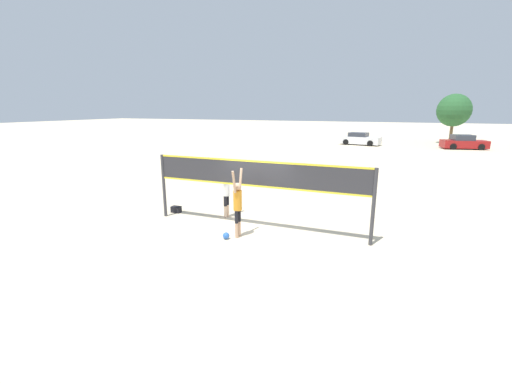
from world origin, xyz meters
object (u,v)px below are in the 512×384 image
object	(u,v)px
volleyball	(226,236)
gear_bag	(176,209)
volleyball_net	(256,180)
tree_left_cluster	(454,110)
parked_car_near	(360,139)
player_blocker	(226,189)
player_spiker	(238,202)
parked_car_mid	(464,143)

from	to	relation	value
volleyball	gear_bag	xyz separation A→B (m)	(-3.26, 1.84, 0.02)
volleyball_net	tree_left_cluster	distance (m)	37.84
parked_car_near	tree_left_cluster	bearing A→B (deg)	40.03
gear_bag	parked_car_near	world-z (taller)	parked_car_near
volleyball_net	volleyball	bearing A→B (deg)	-112.91
gear_bag	parked_car_near	bearing A→B (deg)	82.23
gear_bag	player_blocker	bearing A→B (deg)	6.01
volleyball_net	player_spiker	world-z (taller)	volleyball_net
volleyball_net	gear_bag	xyz separation A→B (m)	(-3.80, 0.57, -1.65)
volleyball_net	player_spiker	distance (m)	1.13
volleyball_net	parked_car_mid	bearing A→B (deg)	70.63
player_spiker	player_blocker	bearing A→B (deg)	37.12
volleyball	gear_bag	distance (m)	3.74
gear_bag	parked_car_mid	bearing A→B (deg)	64.17
volleyball_net	gear_bag	size ratio (longest dim) A/B	20.40
parked_car_mid	tree_left_cluster	distance (m)	6.52
player_blocker	volleyball	world-z (taller)	player_blocker
gear_bag	volleyball	bearing A→B (deg)	-29.52
parked_car_mid	parked_car_near	bearing A→B (deg)	166.72
gear_bag	parked_car_mid	xyz separation A→B (m)	(14.60, 30.17, 0.53)
player_blocker	volleyball	size ratio (longest dim) A/B	9.60
volleyball_net	parked_car_near	size ratio (longest dim) A/B	1.67
gear_bag	player_spiker	bearing A→B (deg)	-23.09
volleyball	parked_car_near	bearing A→B (deg)	88.43
volleyball_net	tree_left_cluster	bearing A→B (deg)	74.29
player_spiker	gear_bag	bearing A→B (deg)	66.91
player_spiker	gear_bag	world-z (taller)	player_spiker
player_spiker	parked_car_mid	world-z (taller)	player_spiker
volleyball_net	volleyball	size ratio (longest dim) A/B	35.24
player_spiker	parked_car_near	world-z (taller)	player_spiker
player_blocker	parked_car_mid	bearing A→B (deg)	157.52
parked_car_near	parked_car_mid	xyz separation A→B (m)	(10.47, -0.11, 0.01)
volleyball	parked_car_mid	world-z (taller)	parked_car_mid
player_spiker	parked_car_mid	distance (m)	33.56
gear_bag	parked_car_near	size ratio (longest dim) A/B	0.08
player_blocker	parked_car_near	bearing A→B (deg)	176.35
volleyball_net	player_blocker	bearing A→B (deg)	153.16
player_blocker	parked_car_near	distance (m)	30.11
parked_car_near	tree_left_cluster	size ratio (longest dim) A/B	0.82
parked_car_near	parked_car_mid	size ratio (longest dim) A/B	1.04
parked_car_mid	tree_left_cluster	size ratio (longest dim) A/B	0.79
parked_car_near	gear_bag	bearing A→B (deg)	-86.91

